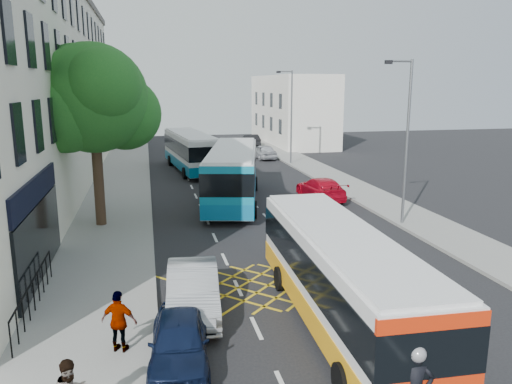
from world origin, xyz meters
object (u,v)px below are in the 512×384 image
bus_mid (233,174)px  pedestrian_far (119,321)px  lamp_near (405,134)px  distant_car_silver (264,152)px  street_tree (93,99)px  bus_far (191,151)px  distant_car_grey (197,142)px  bus_near (341,276)px  red_hatchback (321,188)px  parked_car_silver (193,290)px  parked_car_blue (179,341)px  distant_car_dark (250,140)px  lamp_far (290,112)px

bus_mid → pedestrian_far: bearing=-96.6°
lamp_near → distant_car_silver: 24.32m
lamp_near → distant_car_silver: size_ratio=1.98×
street_tree → bus_far: (5.90, 15.84, -4.66)m
bus_mid → distant_car_silver: bearing=83.6°
street_tree → bus_mid: 9.59m
distant_car_grey → pedestrian_far: bearing=-101.8°
distant_car_grey → bus_near: bearing=-93.5°
street_tree → red_hatchback: (12.78, 3.50, -5.61)m
red_hatchback → distant_car_silver: distant_car_silver is taller
red_hatchback → lamp_near: bearing=104.2°
bus_mid → parked_car_silver: size_ratio=2.68×
bus_mid → parked_car_blue: 18.03m
bus_far → pedestrian_far: bus_far is taller
distant_car_silver → street_tree: bearing=53.4°
bus_mid → distant_car_dark: (6.62, 26.74, -1.03)m
lamp_far → parked_car_silver: (-11.10, -27.53, -3.88)m
street_tree → distant_car_grey: size_ratio=1.68×
parked_car_silver → red_hatchback: (9.17, 13.99, -0.05)m
bus_near → pedestrian_far: bus_near is taller
lamp_near → distant_car_dark: size_ratio=1.90×
street_tree → bus_far: bearing=69.6°
lamp_near → pedestrian_far: size_ratio=4.81×
distant_car_silver → red_hatchback: bearing=84.1°
street_tree → parked_car_silver: 12.41m
lamp_near → parked_car_silver: size_ratio=1.79×
bus_near → distant_car_grey: 42.58m
parked_car_blue → distant_car_dark: distant_car_dark is taller
bus_far → parked_car_silver: (-2.29, -26.34, -0.89)m
bus_near → distant_car_grey: size_ratio=1.97×
bus_near → parked_car_silver: size_ratio=2.31×
bus_far → distant_car_silver: bearing=28.3°
bus_near → parked_car_silver: bus_near is taller
street_tree → bus_mid: size_ratio=0.74×
bus_far → distant_car_dark: 17.05m
lamp_far → distant_car_dark: 14.34m
red_hatchback → distant_car_grey: (-4.97, 26.83, 0.04)m
bus_mid → distant_car_grey: size_ratio=2.29×
bus_far → parked_car_blue: (-2.90, -29.22, -1.00)m
lamp_near → distant_car_grey: lamp_near is taller
parked_car_blue → distant_car_silver: size_ratio=0.91×
distant_car_silver → bus_mid: bearing=66.5°
lamp_far → distant_car_dark: size_ratio=1.90×
street_tree → distant_car_grey: 31.81m
bus_mid → bus_near: bearing=-75.9°
bus_mid → distant_car_silver: bus_mid is taller
distant_car_silver → bus_far: bearing=30.6°
bus_far → red_hatchback: 14.17m
parked_car_silver → pedestrian_far: pedestrian_far is taller
lamp_near → lamp_far: 20.00m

